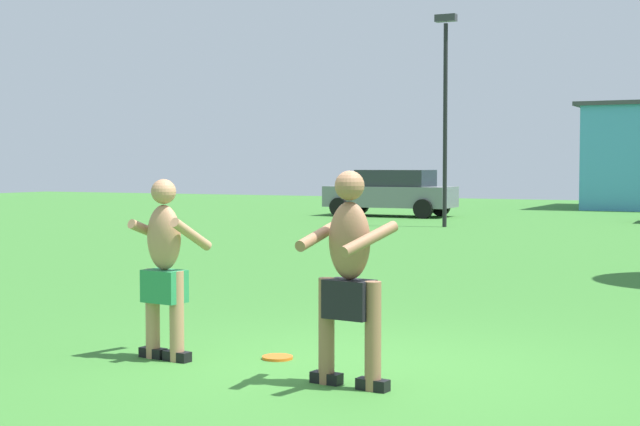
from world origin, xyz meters
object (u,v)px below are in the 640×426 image
player_in_black (349,273)px  frisbee (277,357)px  car_gray_near_post (392,192)px  lamp_post (445,98)px  player_near (165,265)px

player_in_black → frisbee: player_in_black is taller
car_gray_near_post → lamp_post: bearing=-52.7°
player_in_black → lamp_post: (-5.58, 18.72, 2.72)m
frisbee → lamp_post: size_ratio=0.05×
player_in_black → car_gray_near_post: player_in_black is taller
player_in_black → frisbee: 1.54m
player_near → car_gray_near_post: size_ratio=0.38×
player_near → car_gray_near_post: 24.03m
player_near → player_in_black: size_ratio=0.95×
player_in_black → frisbee: size_ratio=6.09×
car_gray_near_post → lamp_post: lamp_post is taller
player_in_black → car_gray_near_post: (-9.00, 23.21, -0.09)m
player_in_black → car_gray_near_post: 24.89m
car_gray_near_post → player_in_black: bearing=-68.8°
car_gray_near_post → lamp_post: size_ratio=0.73×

